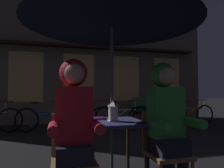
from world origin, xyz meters
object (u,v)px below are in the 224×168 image
bicycle_fourth (122,116)px  bicycle_third (84,117)px  bicycle_furthest (192,114)px  bicycle_fifth (157,115)px  person_right_hooded (167,114)px  lantern (113,111)px  chair_left (73,154)px  potted_plant (138,108)px  bicycle_second (46,119)px  patio_umbrella (112,11)px  person_left_hooded (74,117)px  book (97,118)px  cafe_table (112,129)px  chair_right (164,147)px

bicycle_fourth → bicycle_third: bearing=175.8°
bicycle_furthest → bicycle_fifth: bearing=177.2°
person_right_hooded → bicycle_fifth: size_ratio=0.83×
lantern → chair_left: lantern is taller
chair_left → potted_plant: bearing=61.3°
chair_left → bicycle_second: bearing=96.2°
patio_umbrella → person_left_hooded: 1.37m
book → patio_umbrella: bearing=-53.0°
patio_umbrella → bicycle_fifth: bearing=55.7°
chair_left → person_left_hooded: person_left_hooded is taller
person_left_hooded → bicycle_furthest: size_ratio=0.83×
cafe_table → potted_plant: 4.83m
bicycle_third → book: bearing=-95.0°
person_right_hooded → bicycle_second: bearing=109.2°
bicycle_fifth → book: bearing=-127.1°
lantern → book: bearing=123.8°
chair_right → bicycle_second: bearing=109.4°
bicycle_second → potted_plant: potted_plant is taller
book → person_right_hooded: bearing=-47.3°
cafe_table → chair_right: chair_right is taller
lantern → person_left_hooded: 0.61m
chair_right → bicycle_third: bearing=94.3°
cafe_table → potted_plant: size_ratio=0.80×
chair_right → person_right_hooded: (0.00, -0.06, 0.36)m
person_right_hooded → bicycle_third: person_right_hooded is taller
patio_umbrella → bicycle_fifth: size_ratio=1.37×
patio_umbrella → lantern: size_ratio=10.00×
bicycle_second → patio_umbrella: bearing=-75.7°
person_left_hooded → bicycle_third: person_left_hooded is taller
patio_umbrella → bicycle_fourth: 4.25m
book → potted_plant: (2.25, 4.18, -0.21)m
chair_left → bicycle_fifth: bearing=53.5°
chair_left → book: size_ratio=4.35×
patio_umbrella → chair_right: (0.48, -0.37, -1.57)m
chair_left → bicycle_fifth: (2.97, 4.02, -0.14)m
patio_umbrella → potted_plant: patio_umbrella is taller
potted_plant → book: bearing=-118.2°
chair_left → bicycle_fourth: (1.80, 4.03, -0.14)m
person_right_hooded → patio_umbrella: bearing=138.4°
patio_umbrella → bicycle_second: (-0.90, 3.56, -1.71)m
patio_umbrella → person_left_hooded: bearing=-138.4°
person_right_hooded → bicycle_furthest: person_right_hooded is taller
person_right_hooded → bicycle_furthest: 5.17m
chair_left → person_right_hooded: (0.96, -0.06, 0.36)m
lantern → chair_right: (0.48, -0.31, -0.37)m
person_left_hooded → book: size_ratio=7.00×
patio_umbrella → bicycle_fifth: patio_umbrella is taller
chair_right → potted_plant: 4.99m
person_right_hooded → bicycle_second: person_right_hooded is taller
bicycle_third → chair_right: bearing=-85.7°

